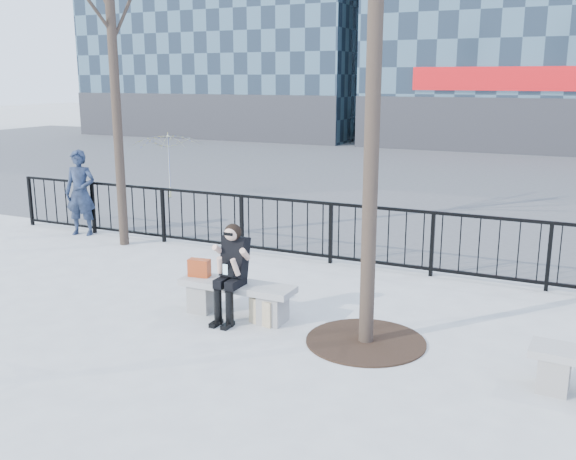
% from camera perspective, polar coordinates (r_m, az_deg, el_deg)
% --- Properties ---
extents(ground, '(120.00, 120.00, 0.00)m').
position_cam_1_polar(ground, '(9.01, -4.51, -7.64)').
color(ground, '#A2A29D').
rests_on(ground, ground).
extents(street_surface, '(60.00, 23.00, 0.01)m').
position_cam_1_polar(street_surface, '(22.91, 14.42, 4.86)').
color(street_surface, '#474747').
rests_on(street_surface, ground).
extents(railing, '(14.00, 0.06, 1.10)m').
position_cam_1_polar(railing, '(11.43, 2.88, -0.16)').
color(railing, black).
rests_on(railing, ground).
extents(tree_grate, '(1.50, 1.50, 0.02)m').
position_cam_1_polar(tree_grate, '(8.20, 6.92, -9.79)').
color(tree_grate, black).
rests_on(tree_grate, ground).
extents(bench_main, '(1.65, 0.46, 0.49)m').
position_cam_1_polar(bench_main, '(8.91, -4.55, -5.83)').
color(bench_main, gray).
rests_on(bench_main, ground).
extents(seated_woman, '(0.50, 0.64, 1.34)m').
position_cam_1_polar(seated_woman, '(8.66, -5.12, -3.84)').
color(seated_woman, black).
rests_on(seated_woman, ground).
extents(handbag, '(0.32, 0.18, 0.25)m').
position_cam_1_polar(handbag, '(9.13, -7.89, -3.35)').
color(handbag, '#A53814').
rests_on(handbag, bench_main).
extents(shopping_bag, '(0.39, 0.22, 0.35)m').
position_cam_1_polar(shopping_bag, '(8.65, -2.28, -7.27)').
color(shopping_bag, beige).
rests_on(shopping_bag, ground).
extents(standing_man, '(0.75, 0.60, 1.79)m').
position_cam_1_polar(standing_man, '(14.06, -17.96, 3.17)').
color(standing_man, black).
rests_on(standing_man, ground).
extents(vendor_umbrella, '(2.07, 2.11, 1.80)m').
position_cam_1_polar(vendor_umbrella, '(17.86, -10.62, 5.66)').
color(vendor_umbrella, yellow).
rests_on(vendor_umbrella, ground).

